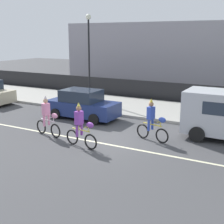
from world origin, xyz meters
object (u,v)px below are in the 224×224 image
parade_cyclist_pink (48,118)px  parked_car_navy (82,105)px  parade_cyclist_purple (81,128)px  street_lamp_post (89,45)px  parade_cyclist_cobalt (153,123)px

parade_cyclist_pink → parked_car_navy: size_ratio=0.47×
parade_cyclist_pink → parade_cyclist_purple: (2.24, -0.54, 0.00)m
parade_cyclist_purple → street_lamp_post: street_lamp_post is taller
parked_car_navy → street_lamp_post: size_ratio=0.70×
parade_cyclist_cobalt → street_lamp_post: size_ratio=0.33×
street_lamp_post → parade_cyclist_pink: bearing=-71.5°
parade_cyclist_pink → parade_cyclist_cobalt: size_ratio=1.00×
parade_cyclist_pink → street_lamp_post: street_lamp_post is taller
parade_cyclist_purple → parked_car_navy: size_ratio=0.47×
parade_cyclist_purple → parade_cyclist_cobalt: bearing=43.6°
parade_cyclist_purple → street_lamp_post: 9.84m
parade_cyclist_pink → street_lamp_post: bearing=108.5°
parade_cyclist_cobalt → parade_cyclist_purple: bearing=-136.4°
parade_cyclist_purple → parked_car_navy: bearing=123.4°
parade_cyclist_purple → parked_car_navy: 4.78m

